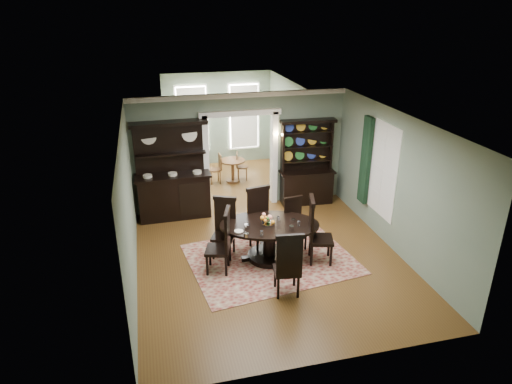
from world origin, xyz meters
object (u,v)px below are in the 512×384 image
sideboard (173,185)px  welsh_dresser (306,173)px  dining_table (269,235)px  parlor_table (233,168)px

sideboard → welsh_dresser: bearing=-0.4°
dining_table → sideboard: (-1.78, 2.57, 0.28)m
sideboard → welsh_dresser: (3.51, 0.04, -0.03)m
parlor_table → welsh_dresser: bearing=-49.6°
dining_table → welsh_dresser: (1.74, 2.61, 0.26)m
dining_table → parlor_table: 4.53m
sideboard → parlor_table: (1.88, 1.96, -0.40)m
dining_table → welsh_dresser: bearing=68.6°
sideboard → welsh_dresser: sideboard is taller
welsh_dresser → parlor_table: size_ratio=3.04×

